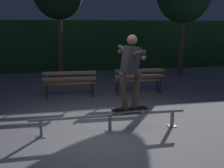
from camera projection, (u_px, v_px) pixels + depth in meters
name	position (u px, v px, depth m)	size (l,w,h in m)	color
ground_plane	(111.00, 134.00, 5.72)	(90.00, 90.00, 0.00)	gray
hedge_backdrop	(75.00, 45.00, 13.89)	(24.00, 1.20, 2.46)	#234C28
grind_rail	(110.00, 118.00, 5.80)	(3.33, 0.18, 0.38)	gray
skateboard	(130.00, 109.00, 5.85)	(0.80, 0.27, 0.09)	black
skateboarder	(131.00, 66.00, 5.66)	(0.63, 1.40, 1.56)	black
park_bench_leftmost	(70.00, 81.00, 8.45)	(1.62, 0.48, 0.88)	#282623
park_bench_left_center	(139.00, 78.00, 8.90)	(1.62, 0.48, 0.88)	#282623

